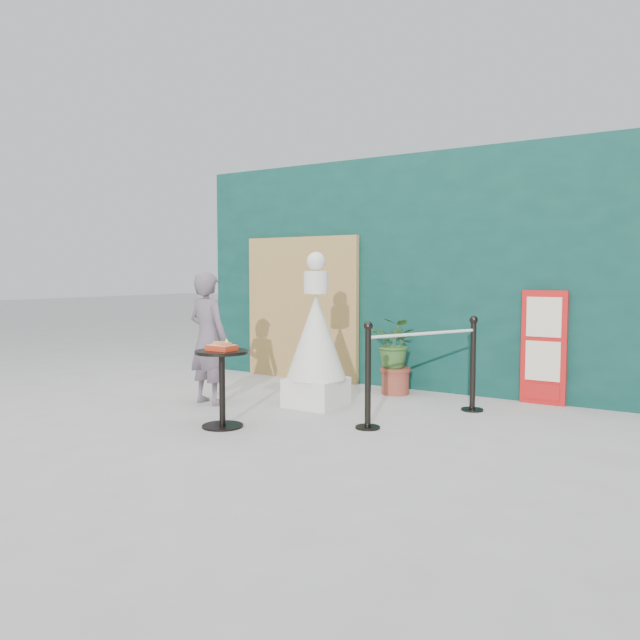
# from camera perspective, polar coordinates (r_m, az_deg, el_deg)

# --- Properties ---
(ground) EXTENTS (60.00, 60.00, 0.00)m
(ground) POSITION_cam_1_polar(r_m,az_deg,el_deg) (5.77, -6.46, -10.72)
(ground) COLOR #ADAAA5
(ground) RESTS_ON ground
(back_wall) EXTENTS (6.00, 0.30, 3.00)m
(back_wall) POSITION_cam_1_polar(r_m,az_deg,el_deg) (8.27, 7.22, 4.31)
(back_wall) COLOR #0A302C
(back_wall) RESTS_ON ground
(bamboo_fence) EXTENTS (1.80, 0.08, 2.00)m
(bamboo_fence) POSITION_cam_1_polar(r_m,az_deg,el_deg) (8.79, -1.70, 1.08)
(bamboo_fence) COLOR tan
(bamboo_fence) RESTS_ON ground
(woman) EXTENTS (0.59, 0.42, 1.51)m
(woman) POSITION_cam_1_polar(r_m,az_deg,el_deg) (7.21, -10.19, -1.64)
(woman) COLOR #61535F
(woman) RESTS_ON ground
(menu_board) EXTENTS (0.50, 0.07, 1.30)m
(menu_board) POSITION_cam_1_polar(r_m,az_deg,el_deg) (7.52, 19.77, -2.39)
(menu_board) COLOR red
(menu_board) RESTS_ON ground
(statue) EXTENTS (0.67, 0.67, 1.73)m
(statue) POSITION_cam_1_polar(r_m,az_deg,el_deg) (6.97, -0.36, -2.18)
(statue) COLOR white
(statue) RESTS_ON ground
(cafe_table) EXTENTS (0.52, 0.52, 0.75)m
(cafe_table) POSITION_cam_1_polar(r_m,az_deg,el_deg) (6.12, -8.95, -5.10)
(cafe_table) COLOR black
(cafe_table) RESTS_ON ground
(food_basket) EXTENTS (0.26, 0.19, 0.11)m
(food_basket) POSITION_cam_1_polar(r_m,az_deg,el_deg) (6.08, -8.95, -2.41)
(food_basket) COLOR red
(food_basket) RESTS_ON cafe_table
(planter) EXTENTS (0.56, 0.48, 0.95)m
(planter) POSITION_cam_1_polar(r_m,az_deg,el_deg) (7.74, 6.92, -2.73)
(planter) COLOR brown
(planter) RESTS_ON ground
(stanchion_barrier) EXTENTS (0.84, 1.54, 1.03)m
(stanchion_barrier) POSITION_cam_1_polar(r_m,az_deg,el_deg) (6.47, 9.46, -4.64)
(stanchion_barrier) COLOR black
(stanchion_barrier) RESTS_ON ground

